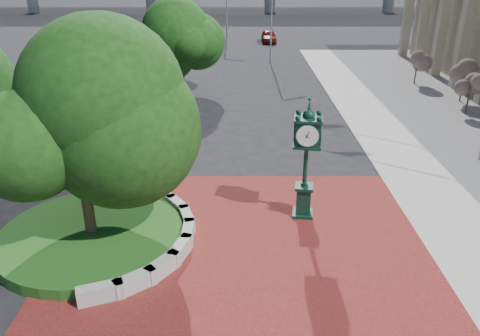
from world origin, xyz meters
name	(u,v)px	position (x,y,z in m)	size (l,w,h in m)	color
ground	(242,241)	(0.00, 0.00, 0.00)	(200.00, 200.00, 0.00)	black
plaza	(242,258)	(0.00, -1.00, 0.02)	(12.00, 12.00, 0.04)	maroon
planter_wall	(161,234)	(-2.71, 0.00, 0.27)	(2.96, 6.77, 0.54)	#9E9B93
grass_bed	(92,236)	(-5.00, 0.00, 0.20)	(6.10, 6.10, 0.40)	#134316
tree_planter	(77,137)	(-5.00, 0.00, 3.72)	(5.20, 5.20, 6.33)	#38281C
tree_street	(180,48)	(-4.00, 18.00, 3.24)	(4.40, 4.40, 5.45)	#38281C
post_clock	(306,155)	(2.22, 1.69, 2.41)	(1.02, 1.02, 4.38)	black
parked_car	(269,36)	(3.14, 39.84, 0.67)	(1.58, 3.94, 1.34)	#530C0B
street_lamp_near	(274,7)	(2.84, 29.13, 4.76)	(1.72, 0.87, 8.12)	slate
shrub_near	(470,88)	(13.54, 13.79, 1.59)	(1.20, 1.20, 2.20)	#38281C
shrub_mid	(464,78)	(14.36, 16.52, 1.59)	(1.20, 1.20, 2.20)	#38281C
shrub_far	(417,63)	(12.96, 21.17, 1.59)	(1.20, 1.20, 2.20)	#38281C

